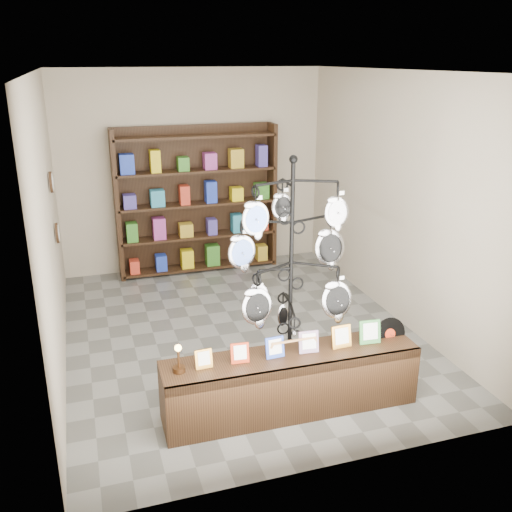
# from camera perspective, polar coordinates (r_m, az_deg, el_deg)

# --- Properties ---
(ground) EXTENTS (5.00, 5.00, 0.00)m
(ground) POSITION_cam_1_polar(r_m,az_deg,el_deg) (6.92, -1.62, -7.64)
(ground) COLOR slate
(ground) RESTS_ON ground
(room_envelope) EXTENTS (5.00, 5.00, 5.00)m
(room_envelope) POSITION_cam_1_polar(r_m,az_deg,el_deg) (6.30, -1.78, 7.53)
(room_envelope) COLOR #B5A691
(room_envelope) RESTS_ON ground
(display_tree) EXTENTS (1.20, 1.05, 2.34)m
(display_tree) POSITION_cam_1_polar(r_m,az_deg,el_deg) (5.22, 3.54, -0.70)
(display_tree) COLOR black
(display_tree) RESTS_ON ground
(front_shelf) EXTENTS (2.38, 0.52, 0.84)m
(front_shelf) POSITION_cam_1_polar(r_m,az_deg,el_deg) (5.40, 3.53, -12.48)
(front_shelf) COLOR black
(front_shelf) RESTS_ON ground
(back_shelving) EXTENTS (2.42, 0.36, 2.20)m
(back_shelving) POSITION_cam_1_polar(r_m,az_deg,el_deg) (8.66, -5.90, 5.13)
(back_shelving) COLOR black
(back_shelving) RESTS_ON ground
(wall_clocks) EXTENTS (0.03, 0.24, 0.84)m
(wall_clocks) POSITION_cam_1_polar(r_m,az_deg,el_deg) (6.94, -19.54, 4.55)
(wall_clocks) COLOR black
(wall_clocks) RESTS_ON ground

